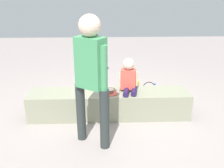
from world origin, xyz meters
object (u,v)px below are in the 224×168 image
object	(u,v)px
cake_plate	(110,92)
water_bottle_far_side	(155,90)
adult_standing	(91,71)
handbag_black_leather	(148,94)
child_seated	(129,77)
party_cup_red	(57,96)
gift_bag	(132,87)
water_bottle_near_gift	(65,95)

from	to	relation	value
cake_plate	water_bottle_far_side	xyz separation A→B (m)	(0.80, 0.77, -0.30)
adult_standing	water_bottle_far_side	bearing A→B (deg)	53.87
handbag_black_leather	water_bottle_far_side	bearing A→B (deg)	60.41
cake_plate	child_seated	bearing A→B (deg)	13.91
party_cup_red	gift_bag	bearing A→B (deg)	5.77
adult_standing	gift_bag	size ratio (longest dim) A/B	4.94
adult_standing	water_bottle_far_side	distance (m)	1.93
child_seated	gift_bag	bearing A→B (deg)	79.18
cake_plate	water_bottle_far_side	size ratio (longest dim) A/B	1.05
adult_standing	water_bottle_far_side	size ratio (longest dim) A/B	7.18
cake_plate	gift_bag	bearing A→B (deg)	63.25
gift_bag	cake_plate	bearing A→B (deg)	-116.75
cake_plate	handbag_black_leather	bearing A→B (deg)	37.28
water_bottle_near_gift	water_bottle_far_side	size ratio (longest dim) A/B	0.88
child_seated	handbag_black_leather	world-z (taller)	child_seated
adult_standing	handbag_black_leather	bearing A→B (deg)	52.38
gift_bag	water_bottle_near_gift	xyz separation A→B (m)	(-1.14, -0.18, -0.05)
party_cup_red	cake_plate	bearing A→B (deg)	-37.43
cake_plate	water_bottle_near_gift	size ratio (longest dim) A/B	1.19
water_bottle_near_gift	water_bottle_far_side	bearing A→B (deg)	5.34
adult_standing	child_seated	bearing A→B (deg)	55.06
child_seated	water_bottle_near_gift	xyz separation A→B (m)	(-0.99, 0.56, -0.50)
cake_plate	water_bottle_near_gift	distance (m)	1.01
party_cup_red	handbag_black_leather	size ratio (longest dim) A/B	0.29
water_bottle_near_gift	party_cup_red	distance (m)	0.16
gift_bag	child_seated	bearing A→B (deg)	-100.82
adult_standing	water_bottle_far_side	xyz separation A→B (m)	(1.03, 1.41, -0.82)
water_bottle_far_side	party_cup_red	distance (m)	1.68
gift_bag	water_bottle_far_side	distance (m)	0.40
child_seated	gift_bag	distance (m)	0.88
water_bottle_near_gift	cake_plate	bearing A→B (deg)	-40.63
adult_standing	handbag_black_leather	xyz separation A→B (m)	(0.87, 1.12, -0.79)
party_cup_red	handbag_black_leather	bearing A→B (deg)	-7.01
water_bottle_far_side	handbag_black_leather	world-z (taller)	handbag_black_leather
gift_bag	handbag_black_leather	size ratio (longest dim) A/B	0.88
gift_bag	water_bottle_near_gift	distance (m)	1.15
party_cup_red	water_bottle_far_side	bearing A→B (deg)	3.27
child_seated	cake_plate	xyz separation A→B (m)	(-0.26, -0.07, -0.19)
cake_plate	water_bottle_near_gift	world-z (taller)	cake_plate
water_bottle_far_side	gift_bag	bearing A→B (deg)	175.11
adult_standing	handbag_black_leather	size ratio (longest dim) A/B	4.32
child_seated	party_cup_red	world-z (taller)	child_seated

